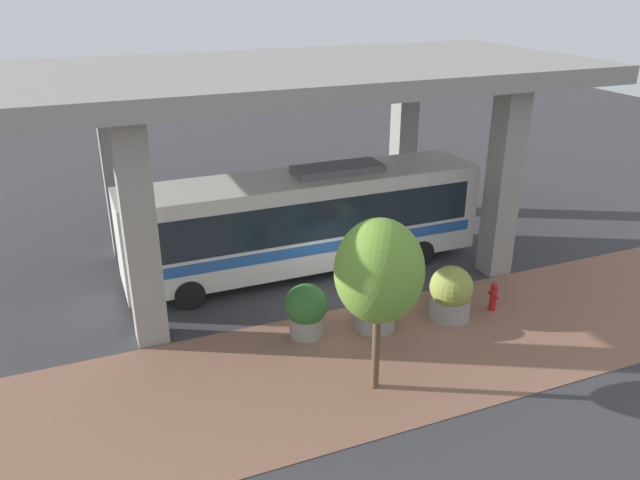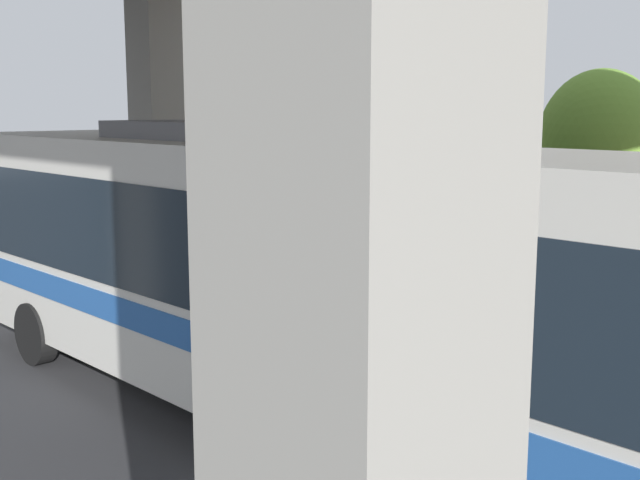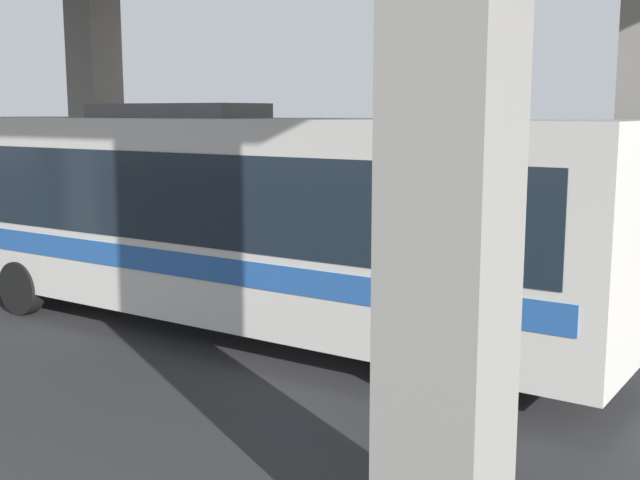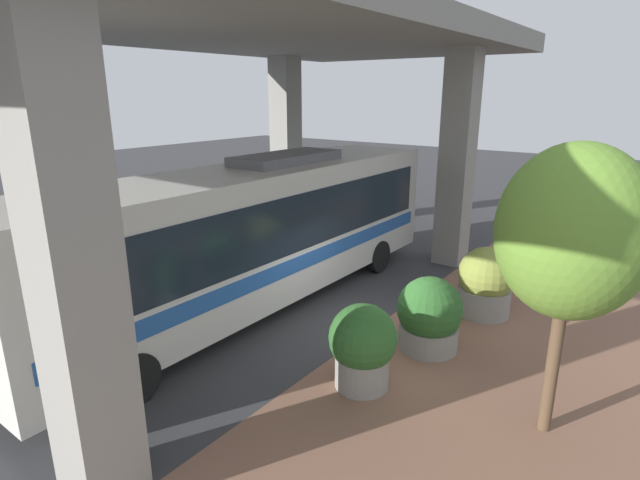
# 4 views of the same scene
# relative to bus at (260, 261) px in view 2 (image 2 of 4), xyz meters

# --- Properties ---
(ground_plane) EXTENTS (80.00, 80.00, 0.00)m
(ground_plane) POSITION_rel_bus_xyz_m (-3.13, -0.24, -2.09)
(ground_plane) COLOR #38383A
(ground_plane) RESTS_ON ground
(sidewalk_strip) EXTENTS (6.00, 40.00, 0.02)m
(sidewalk_strip) POSITION_rel_bus_xyz_m (-6.13, -0.24, -2.08)
(sidewalk_strip) COLOR #845B47
(sidewalk_strip) RESTS_ON ground
(bus) EXTENTS (2.70, 12.77, 3.86)m
(bus) POSITION_rel_bus_xyz_m (0.00, 0.00, 0.00)
(bus) COLOR silver
(bus) RESTS_ON ground
(fire_hydrant) EXTENTS (0.45, 0.22, 0.99)m
(fire_hydrant) POSITION_rel_bus_xyz_m (-5.06, -4.54, -1.59)
(fire_hydrant) COLOR #B21919
(fire_hydrant) RESTS_ON ground
(planter_front) EXTENTS (1.40, 1.40, 1.64)m
(planter_front) POSITION_rel_bus_xyz_m (-4.55, -0.53, -1.31)
(planter_front) COLOR gray
(planter_front) RESTS_ON ground
(planter_middle) EXTENTS (1.35, 1.35, 1.76)m
(planter_middle) POSITION_rel_bus_xyz_m (-4.92, -2.99, -1.24)
(planter_middle) COLOR gray
(planter_middle) RESTS_ON ground
(planter_back) EXTENTS (1.28, 1.28, 1.67)m
(planter_back) POSITION_rel_bus_xyz_m (-4.18, 1.57, -1.24)
(planter_back) COLOR gray
(planter_back) RESTS_ON ground
(street_tree_near) EXTENTS (2.22, 2.22, 4.74)m
(street_tree_near) POSITION_rel_bus_xyz_m (-7.29, 0.85, 1.30)
(street_tree_near) COLOR brown
(street_tree_near) RESTS_ON ground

